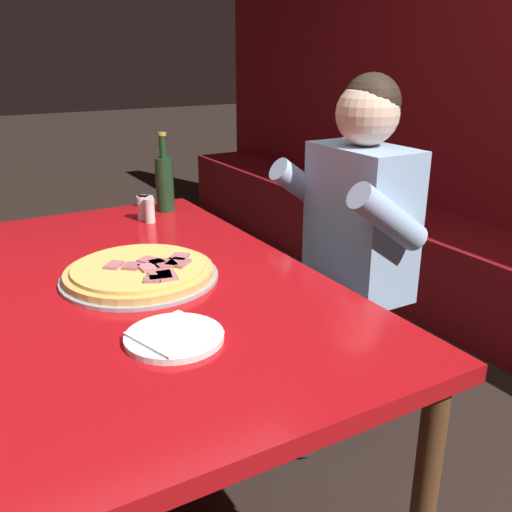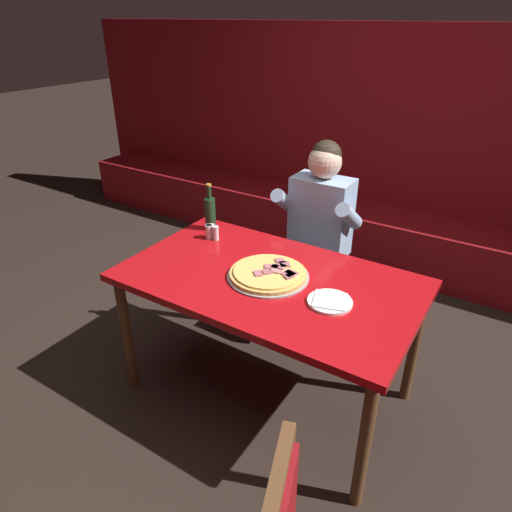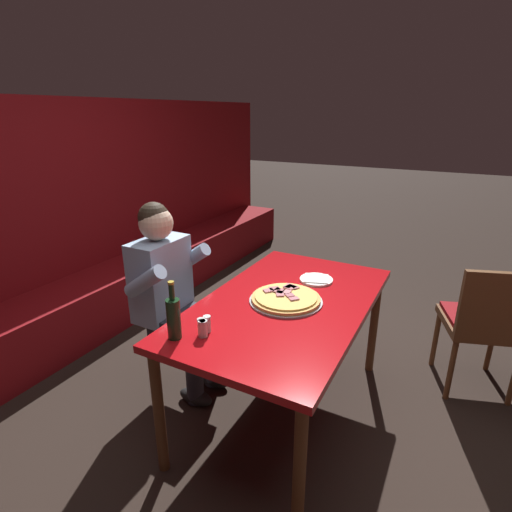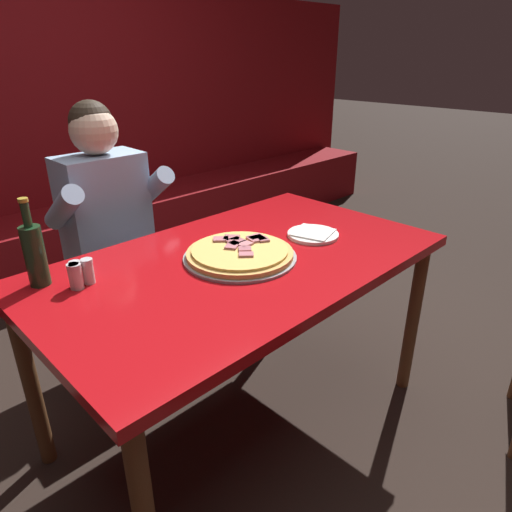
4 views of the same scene
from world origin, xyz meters
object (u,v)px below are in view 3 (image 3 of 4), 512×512
shaker_oregano (201,328)px  plate_white_paper (316,279)px  shaker_red_pepper_flakes (207,325)px  main_dining_table (286,313)px  shaker_parmesan (204,329)px  pizza (285,298)px  diner_seated_blue_shirt (172,292)px  beer_bottle (174,317)px  dining_chair_side_aisle (486,319)px  shaker_black_pepper (202,329)px

shaker_oregano → plate_white_paper: bearing=-16.7°
shaker_red_pepper_flakes → shaker_oregano: 0.04m
main_dining_table → shaker_parmesan: shaker_parmesan is taller
pizza → plate_white_paper: size_ratio=1.98×
shaker_oregano → diner_seated_blue_shirt: (0.42, 0.53, -0.10)m
beer_bottle → shaker_parmesan: 0.15m
shaker_oregano → dining_chair_side_aisle: 1.83m
shaker_black_pepper → shaker_parmesan: size_ratio=1.00×
shaker_parmesan → diner_seated_blue_shirt: diner_seated_blue_shirt is taller
shaker_parmesan → plate_white_paper: bearing=-15.3°
dining_chair_side_aisle → shaker_oregano: bearing=136.0°
beer_bottle → diner_seated_blue_shirt: 0.69m
shaker_oregano → dining_chair_side_aisle: bearing=-44.0°
shaker_red_pepper_flakes → shaker_oregano: size_ratio=1.00×
shaker_red_pepper_flakes → shaker_oregano: same height
shaker_black_pepper → diner_seated_blue_shirt: 0.71m
plate_white_paper → shaker_red_pepper_flakes: shaker_red_pepper_flakes is taller
plate_white_paper → shaker_oregano: shaker_oregano is taller
pizza → shaker_parmesan: 0.56m
beer_bottle → shaker_red_pepper_flakes: beer_bottle is taller
shaker_oregano → dining_chair_side_aisle: (1.31, -1.26, -0.26)m
plate_white_paper → shaker_oregano: size_ratio=2.44×
shaker_red_pepper_flakes → shaker_parmesan: same height
beer_bottle → plate_white_paper: bearing=-20.5°
plate_white_paper → shaker_oregano: 0.92m
dining_chair_side_aisle → shaker_parmesan: bearing=136.7°
diner_seated_blue_shirt → dining_chair_side_aisle: bearing=-63.8°
shaker_red_pepper_flakes → dining_chair_side_aisle: (1.27, -1.25, -0.26)m
pizza → plate_white_paper: bearing=-8.6°
shaker_black_pepper → dining_chair_side_aisle: 1.83m
beer_bottle → diner_seated_blue_shirt: size_ratio=0.23×
beer_bottle → dining_chair_side_aisle: (1.39, -1.36, -0.34)m
shaker_red_pepper_flakes → main_dining_table: bearing=-22.8°
shaker_black_pepper → beer_bottle: bearing=122.2°
pizza → shaker_oregano: bearing=158.0°
shaker_black_pepper → diner_seated_blue_shirt: (0.44, 0.55, -0.10)m
plate_white_paper → dining_chair_side_aisle: 1.11m
plate_white_paper → beer_bottle: beer_bottle is taller
plate_white_paper → shaker_red_pepper_flakes: 0.88m
plate_white_paper → diner_seated_blue_shirt: 0.92m
shaker_red_pepper_flakes → dining_chair_side_aisle: size_ratio=0.09×
main_dining_table → shaker_oregano: size_ratio=17.51×
plate_white_paper → beer_bottle: bearing=159.5°
diner_seated_blue_shirt → dining_chair_side_aisle: (0.88, -1.79, -0.16)m
pizza → shaker_black_pepper: bearing=159.7°
pizza → beer_bottle: bearing=153.0°
shaker_black_pepper → main_dining_table: bearing=-20.5°
dining_chair_side_aisle → diner_seated_blue_shirt: bearing=116.2°
beer_bottle → shaker_oregano: beer_bottle is taller
main_dining_table → pizza: bearing=135.7°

